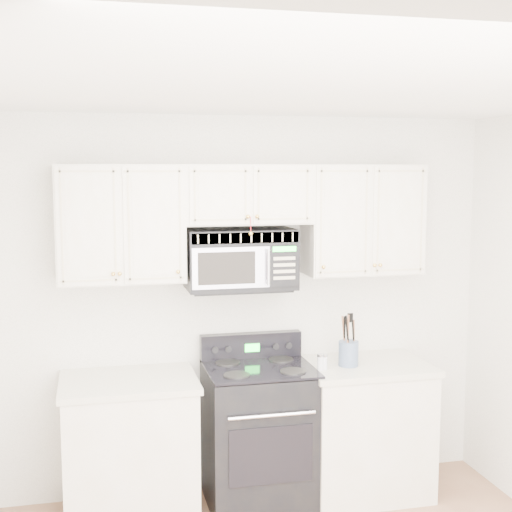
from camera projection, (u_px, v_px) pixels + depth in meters
name	position (u px, v px, depth m)	size (l,w,h in m)	color
room	(321.00, 376.00, 3.26)	(3.51, 3.51, 2.61)	#977254
base_cabinet_left	(130.00, 453.00, 4.58)	(0.86, 0.65, 0.92)	white
base_cabinet_right	(364.00, 432.00, 4.94)	(0.86, 0.65, 0.92)	white
range	(259.00, 433.00, 4.78)	(0.71, 0.65, 1.11)	black
upper_cabinets	(246.00, 216.00, 4.71)	(2.44, 0.37, 0.75)	white
microwave	(240.00, 259.00, 4.72)	(0.72, 0.41, 0.40)	black
utensil_crock	(348.00, 352.00, 4.80)	(0.13, 0.13, 0.36)	slate
shaker_salt	(320.00, 362.00, 4.71)	(0.04, 0.04, 0.11)	silver
shaker_pepper	(324.00, 362.00, 4.72)	(0.04, 0.04, 0.10)	silver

